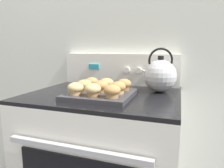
{
  "coord_description": "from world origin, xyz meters",
  "views": [
    {
      "loc": [
        0.38,
        -0.65,
        1.11
      ],
      "look_at": [
        0.07,
        0.27,
        0.95
      ],
      "focal_mm": 32.0,
      "sensor_mm": 36.0,
      "label": 1
    }
  ],
  "objects_px": {
    "muffin_r1_c2": "(118,88)",
    "muffin_r2_c2": "(124,84)",
    "muffin_r2_c1": "(107,83)",
    "tea_kettle": "(160,75)",
    "muffin_r0_c2": "(112,91)",
    "muffin_r1_c0": "(84,85)",
    "stove_range": "(105,168)",
    "muffin_r2_c0": "(92,83)",
    "muffin_pan": "(101,94)",
    "muffin_r0_c1": "(93,90)",
    "muffin_r1_c1": "(101,86)",
    "muffin_r0_c0": "(76,89)"
  },
  "relations": [
    {
      "from": "muffin_r0_c1",
      "to": "muffin_r1_c2",
      "type": "height_order",
      "value": "same"
    },
    {
      "from": "stove_range",
      "to": "muffin_pan",
      "type": "relative_size",
      "value": 2.83
    },
    {
      "from": "muffin_r1_c2",
      "to": "muffin_r1_c0",
      "type": "bearing_deg",
      "value": 178.76
    },
    {
      "from": "muffin_pan",
      "to": "muffin_r0_c2",
      "type": "xyz_separation_m",
      "value": [
        0.09,
        -0.09,
        0.04
      ]
    },
    {
      "from": "muffin_r2_c2",
      "to": "muffin_r2_c1",
      "type": "bearing_deg",
      "value": -178.53
    },
    {
      "from": "muffin_r1_c2",
      "to": "muffin_r2_c2",
      "type": "bearing_deg",
      "value": 87.78
    },
    {
      "from": "muffin_r1_c0",
      "to": "muffin_r1_c2",
      "type": "bearing_deg",
      "value": -1.24
    },
    {
      "from": "muffin_r2_c0",
      "to": "tea_kettle",
      "type": "relative_size",
      "value": 0.31
    },
    {
      "from": "muffin_r2_c1",
      "to": "tea_kettle",
      "type": "distance_m",
      "value": 0.29
    },
    {
      "from": "muffin_r1_c1",
      "to": "muffin_r0_c2",
      "type": "bearing_deg",
      "value": -45.37
    },
    {
      "from": "muffin_r2_c2",
      "to": "muffin_r0_c2",
      "type": "bearing_deg",
      "value": -91.19
    },
    {
      "from": "stove_range",
      "to": "muffin_pan",
      "type": "bearing_deg",
      "value": -80.05
    },
    {
      "from": "muffin_r1_c0",
      "to": "muffin_r1_c2",
      "type": "height_order",
      "value": "same"
    },
    {
      "from": "tea_kettle",
      "to": "muffin_r0_c0",
      "type": "bearing_deg",
      "value": -139.59
    },
    {
      "from": "muffin_r0_c1",
      "to": "muffin_r2_c0",
      "type": "relative_size",
      "value": 1.0
    },
    {
      "from": "muffin_r1_c2",
      "to": "muffin_r2_c2",
      "type": "relative_size",
      "value": 1.0
    },
    {
      "from": "muffin_r0_c2",
      "to": "muffin_r2_c1",
      "type": "height_order",
      "value": "same"
    },
    {
      "from": "muffin_r0_c1",
      "to": "tea_kettle",
      "type": "height_order",
      "value": "tea_kettle"
    },
    {
      "from": "muffin_r0_c1",
      "to": "muffin_r2_c1",
      "type": "relative_size",
      "value": 1.0
    },
    {
      "from": "muffin_r0_c2",
      "to": "tea_kettle",
      "type": "distance_m",
      "value": 0.35
    },
    {
      "from": "stove_range",
      "to": "muffin_r0_c2",
      "type": "distance_m",
      "value": 0.53
    },
    {
      "from": "muffin_r2_c0",
      "to": "tea_kettle",
      "type": "height_order",
      "value": "tea_kettle"
    },
    {
      "from": "muffin_pan",
      "to": "muffin_r1_c2",
      "type": "distance_m",
      "value": 0.1
    },
    {
      "from": "muffin_r1_c1",
      "to": "muffin_r2_c0",
      "type": "xyz_separation_m",
      "value": [
        -0.09,
        0.09,
        0.0
      ]
    },
    {
      "from": "muffin_r1_c0",
      "to": "tea_kettle",
      "type": "height_order",
      "value": "tea_kettle"
    },
    {
      "from": "muffin_r0_c0",
      "to": "muffin_r2_c1",
      "type": "height_order",
      "value": "same"
    },
    {
      "from": "muffin_r2_c0",
      "to": "muffin_r2_c2",
      "type": "distance_m",
      "value": 0.19
    },
    {
      "from": "muffin_r0_c2",
      "to": "muffin_r2_c0",
      "type": "height_order",
      "value": "same"
    },
    {
      "from": "muffin_r1_c0",
      "to": "tea_kettle",
      "type": "distance_m",
      "value": 0.41
    },
    {
      "from": "muffin_r0_c1",
      "to": "muffin_r2_c0",
      "type": "height_order",
      "value": "same"
    },
    {
      "from": "muffin_r2_c0",
      "to": "muffin_r0_c0",
      "type": "bearing_deg",
      "value": -89.4
    },
    {
      "from": "stove_range",
      "to": "muffin_r1_c1",
      "type": "relative_size",
      "value": 11.7
    },
    {
      "from": "stove_range",
      "to": "muffin_r1_c0",
      "type": "distance_m",
      "value": 0.5
    },
    {
      "from": "muffin_pan",
      "to": "muffin_r1_c1",
      "type": "distance_m",
      "value": 0.04
    },
    {
      "from": "muffin_r1_c2",
      "to": "muffin_r2_c1",
      "type": "relative_size",
      "value": 1.0
    },
    {
      "from": "muffin_r0_c1",
      "to": "muffin_pan",
      "type": "bearing_deg",
      "value": 88.25
    },
    {
      "from": "muffin_r0_c1",
      "to": "muffin_r1_c1",
      "type": "bearing_deg",
      "value": 88.84
    },
    {
      "from": "muffin_r1_c1",
      "to": "muffin_r2_c1",
      "type": "bearing_deg",
      "value": 91.2
    },
    {
      "from": "muffin_r0_c2",
      "to": "muffin_r1_c1",
      "type": "relative_size",
      "value": 1.0
    },
    {
      "from": "muffin_r0_c1",
      "to": "muffin_r2_c2",
      "type": "distance_m",
      "value": 0.21
    },
    {
      "from": "stove_range",
      "to": "muffin_r2_c1",
      "type": "relative_size",
      "value": 11.7
    },
    {
      "from": "muffin_r1_c2",
      "to": "muffin_r0_c1",
      "type": "bearing_deg",
      "value": -135.82
    },
    {
      "from": "muffin_pan",
      "to": "muffin_r2_c0",
      "type": "height_order",
      "value": "muffin_r2_c0"
    },
    {
      "from": "muffin_r0_c2",
      "to": "muffin_r2_c1",
      "type": "bearing_deg",
      "value": 117.17
    },
    {
      "from": "muffin_pan",
      "to": "muffin_r1_c0",
      "type": "xyz_separation_m",
      "value": [
        -0.09,
        0.0,
        0.04
      ]
    },
    {
      "from": "muffin_r0_c0",
      "to": "muffin_r1_c0",
      "type": "distance_m",
      "value": 0.09
    },
    {
      "from": "muffin_r2_c0",
      "to": "muffin_r2_c2",
      "type": "bearing_deg",
      "value": 0.29
    },
    {
      "from": "muffin_r0_c0",
      "to": "tea_kettle",
      "type": "height_order",
      "value": "tea_kettle"
    },
    {
      "from": "muffin_r1_c0",
      "to": "tea_kettle",
      "type": "xyz_separation_m",
      "value": [
        0.35,
        0.21,
        0.04
      ]
    },
    {
      "from": "muffin_r1_c2",
      "to": "tea_kettle",
      "type": "relative_size",
      "value": 0.31
    }
  ]
}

